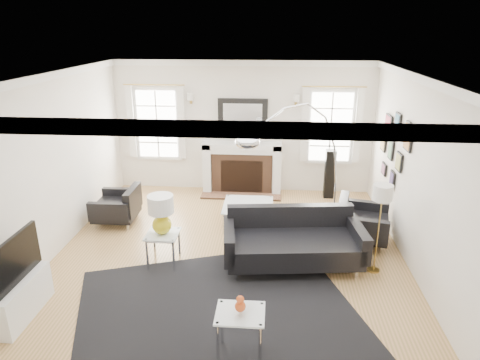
# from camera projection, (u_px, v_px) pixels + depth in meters

# --- Properties ---
(floor) EXTENTS (6.00, 6.00, 0.00)m
(floor) POSITION_uv_depth(u_px,v_px,m) (229.00, 255.00, 6.81)
(floor) COLOR olive
(floor) RESTS_ON ground
(back_wall) EXTENTS (5.50, 0.04, 2.80)m
(back_wall) POSITION_uv_depth(u_px,v_px,m) (243.00, 128.00, 9.15)
(back_wall) COLOR silver
(back_wall) RESTS_ON floor
(front_wall) EXTENTS (5.50, 0.04, 2.80)m
(front_wall) POSITION_uv_depth(u_px,v_px,m) (190.00, 289.00, 3.52)
(front_wall) COLOR silver
(front_wall) RESTS_ON floor
(left_wall) EXTENTS (0.04, 6.00, 2.80)m
(left_wall) POSITION_uv_depth(u_px,v_px,m) (50.00, 168.00, 6.54)
(left_wall) COLOR silver
(left_wall) RESTS_ON floor
(right_wall) EXTENTS (0.04, 6.00, 2.80)m
(right_wall) POSITION_uv_depth(u_px,v_px,m) (419.00, 177.00, 6.13)
(right_wall) COLOR silver
(right_wall) RESTS_ON floor
(ceiling) EXTENTS (5.50, 6.00, 0.02)m
(ceiling) POSITION_uv_depth(u_px,v_px,m) (227.00, 76.00, 5.86)
(ceiling) COLOR white
(ceiling) RESTS_ON back_wall
(crown_molding) EXTENTS (5.50, 6.00, 0.12)m
(crown_molding) POSITION_uv_depth(u_px,v_px,m) (227.00, 80.00, 5.88)
(crown_molding) COLOR white
(crown_molding) RESTS_ON back_wall
(fireplace) EXTENTS (1.70, 0.69, 1.11)m
(fireplace) POSITION_uv_depth(u_px,v_px,m) (242.00, 169.00, 9.24)
(fireplace) COLOR white
(fireplace) RESTS_ON floor
(mantel_mirror) EXTENTS (1.05, 0.07, 0.75)m
(mantel_mirror) POSITION_uv_depth(u_px,v_px,m) (243.00, 116.00, 9.02)
(mantel_mirror) COLOR black
(mantel_mirror) RESTS_ON back_wall
(window_left) EXTENTS (1.24, 0.15, 1.62)m
(window_left) POSITION_uv_depth(u_px,v_px,m) (157.00, 124.00, 9.22)
(window_left) COLOR white
(window_left) RESTS_ON back_wall
(window_right) EXTENTS (1.24, 0.15, 1.62)m
(window_right) POSITION_uv_depth(u_px,v_px,m) (331.00, 127.00, 8.94)
(window_right) COLOR white
(window_right) RESTS_ON back_wall
(gallery_wall) EXTENTS (0.04, 1.73, 1.29)m
(gallery_wall) POSITION_uv_depth(u_px,v_px,m) (394.00, 145.00, 7.30)
(gallery_wall) COLOR black
(gallery_wall) RESTS_ON right_wall
(tv_unit) EXTENTS (0.35, 1.00, 1.09)m
(tv_unit) POSITION_uv_depth(u_px,v_px,m) (18.00, 293.00, 5.28)
(tv_unit) COLOR white
(tv_unit) RESTS_ON floor
(area_rug) EXTENTS (4.19, 3.83, 0.01)m
(area_rug) POSITION_uv_depth(u_px,v_px,m) (218.00, 314.00, 5.42)
(area_rug) COLOR black
(area_rug) RESTS_ON floor
(sofa) EXTENTS (2.17, 1.18, 0.68)m
(sofa) POSITION_uv_depth(u_px,v_px,m) (292.00, 241.00, 6.48)
(sofa) COLOR black
(sofa) RESTS_ON floor
(armchair_left) EXTENTS (0.77, 0.85, 0.57)m
(armchair_left) POSITION_uv_depth(u_px,v_px,m) (119.00, 207.00, 7.86)
(armchair_left) COLOR black
(armchair_left) RESTS_ON floor
(armchair_right) EXTENTS (0.98, 1.06, 0.61)m
(armchair_right) POSITION_uv_depth(u_px,v_px,m) (360.00, 223.00, 7.16)
(armchair_right) COLOR black
(armchair_right) RESTS_ON floor
(coffee_table) EXTENTS (0.89, 0.89, 0.40)m
(coffee_table) POSITION_uv_depth(u_px,v_px,m) (248.00, 206.00, 7.76)
(coffee_table) COLOR silver
(coffee_table) RESTS_ON floor
(side_table_left) EXTENTS (0.48, 0.48, 0.52)m
(side_table_left) POSITION_uv_depth(u_px,v_px,m) (163.00, 240.00, 6.42)
(side_table_left) COLOR silver
(side_table_left) RESTS_ON floor
(nesting_table) EXTENTS (0.52, 0.44, 0.58)m
(nesting_table) POSITION_uv_depth(u_px,v_px,m) (240.00, 322.00, 4.57)
(nesting_table) COLOR silver
(nesting_table) RESTS_ON floor
(gourd_lamp) EXTENTS (0.38, 0.38, 0.61)m
(gourd_lamp) POSITION_uv_depth(u_px,v_px,m) (161.00, 212.00, 6.27)
(gourd_lamp) COLOR yellow
(gourd_lamp) RESTS_ON side_table_left
(orange_vase) EXTENTS (0.12, 0.12, 0.19)m
(orange_vase) POSITION_uv_depth(u_px,v_px,m) (240.00, 304.00, 4.50)
(orange_vase) COLOR #CD4B1A
(orange_vase) RESTS_ON nesting_table
(arc_floor_lamp) EXTENTS (1.74, 1.61, 2.46)m
(arc_floor_lamp) POSITION_uv_depth(u_px,v_px,m) (296.00, 171.00, 6.61)
(arc_floor_lamp) COLOR silver
(arc_floor_lamp) RESTS_ON floor
(stick_floor_lamp) EXTENTS (0.28, 0.28, 1.37)m
(stick_floor_lamp) POSITION_uv_depth(u_px,v_px,m) (382.00, 197.00, 5.98)
(stick_floor_lamp) COLOR #BA9440
(stick_floor_lamp) RESTS_ON floor
(speaker_tower) EXTENTS (0.21, 0.21, 1.03)m
(speaker_tower) POSITION_uv_depth(u_px,v_px,m) (330.00, 174.00, 8.98)
(speaker_tower) COLOR black
(speaker_tower) RESTS_ON floor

